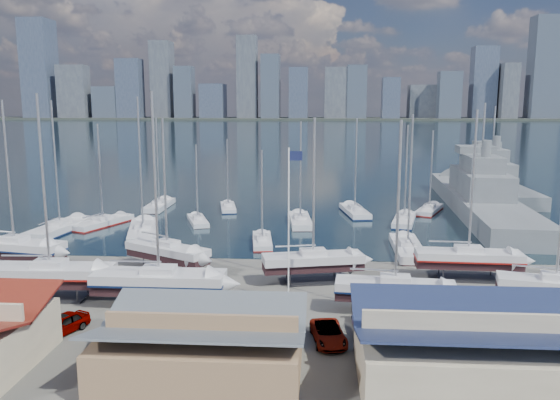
# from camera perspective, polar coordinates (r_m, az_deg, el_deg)

# --- Properties ---
(ground) EXTENTS (1400.00, 1400.00, 0.00)m
(ground) POSITION_cam_1_polar(r_m,az_deg,el_deg) (50.02, -4.24, -9.36)
(ground) COLOR #605E59
(ground) RESTS_ON ground
(water) EXTENTS (1400.00, 600.00, 0.40)m
(water) POSITION_cam_1_polar(r_m,az_deg,el_deg) (357.17, 2.89, 7.24)
(water) COLOR #1A2F3C
(water) RESTS_ON ground
(far_shore) EXTENTS (1400.00, 80.00, 2.20)m
(far_shore) POSITION_cam_1_polar(r_m,az_deg,el_deg) (616.94, 3.38, 8.47)
(far_shore) COLOR #2D332D
(far_shore) RESTS_ON ground
(skyline) EXTENTS (639.14, 43.80, 107.69)m
(skyline) POSITION_cam_1_polar(r_m,az_deg,el_deg) (611.07, 2.66, 12.03)
(skyline) COLOR #475166
(skyline) RESTS_ON far_shore
(shed_grey) EXTENTS (12.60, 8.40, 4.17)m
(shed_grey) POSITION_cam_1_polar(r_m,az_deg,el_deg) (34.60, -8.18, -14.68)
(shed_grey) COLOR #8C6B4C
(shed_grey) RESTS_ON ground
(shed_blue) EXTENTS (13.65, 9.45, 4.71)m
(shed_blue) POSITION_cam_1_polar(r_m,az_deg,el_deg) (34.98, 19.30, -14.38)
(shed_blue) COLOR #BFB293
(shed_blue) RESTS_ON ground
(sailboat_cradle_0) EXTENTS (10.92, 4.91, 16.97)m
(sailboat_cradle_0) POSITION_cam_1_polar(r_m,az_deg,el_deg) (61.91, -25.98, -4.53)
(sailboat_cradle_0) COLOR #2D2D33
(sailboat_cradle_0) RESTS_ON ground
(sailboat_cradle_1) EXTENTS (10.98, 3.53, 17.42)m
(sailboat_cradle_1) POSITION_cam_1_polar(r_m,az_deg,el_deg) (51.09, -22.87, -7.19)
(sailboat_cradle_1) COLOR #2D2D33
(sailboat_cradle_1) RESTS_ON ground
(sailboat_cradle_2) EXTENTS (9.41, 6.77, 15.25)m
(sailboat_cradle_2) POSITION_cam_1_polar(r_m,az_deg,el_deg) (55.85, -11.70, -5.29)
(sailboat_cradle_2) COLOR #2D2D33
(sailboat_cradle_2) RESTS_ON ground
(sailboat_cradle_3) EXTENTS (10.94, 3.08, 17.55)m
(sailboat_cradle_3) POSITION_cam_1_polar(r_m,az_deg,el_deg) (46.45, -12.51, -8.31)
(sailboat_cradle_3) COLOR #2D2D33
(sailboat_cradle_3) RESTS_ON ground
(sailboat_cradle_4) EXTENTS (9.74, 4.70, 15.38)m
(sailboat_cradle_4) POSITION_cam_1_polar(r_m,az_deg,el_deg) (51.47, 3.48, -6.40)
(sailboat_cradle_4) COLOR #2D2D33
(sailboat_cradle_4) RESTS_ON ground
(sailboat_cradle_5) EXTENTS (9.69, 3.53, 15.38)m
(sailboat_cradle_5) POSITION_cam_1_polar(r_m,az_deg,el_deg) (44.71, 11.92, -9.16)
(sailboat_cradle_5) COLOR #2D2D33
(sailboat_cradle_5) RESTS_ON ground
(sailboat_cradle_6) EXTENTS (10.04, 3.17, 16.06)m
(sailboat_cradle_6) POSITION_cam_1_polar(r_m,az_deg,el_deg) (55.19, 19.07, -5.78)
(sailboat_cradle_6) COLOR #2D2D33
(sailboat_cradle_6) RESTS_ON ground
(sailboat_cradle_7) EXTENTS (9.18, 4.40, 14.56)m
(sailboat_cradle_7) POSITION_cam_1_polar(r_m,az_deg,el_deg) (49.88, 26.84, -8.07)
(sailboat_cradle_7) COLOR #2D2D33
(sailboat_cradle_7) RESTS_ON ground
(sailboat_moored_0) EXTENTS (4.68, 12.22, 17.82)m
(sailboat_moored_0) POSITION_cam_1_polar(r_m,az_deg,el_deg) (77.28, -21.98, -2.90)
(sailboat_moored_0) COLOR black
(sailboat_moored_0) RESTS_ON water
(sailboat_moored_1) EXTENTS (6.17, 10.09, 14.61)m
(sailboat_moored_1) POSITION_cam_1_polar(r_m,az_deg,el_deg) (79.19, -18.00, -2.37)
(sailboat_moored_1) COLOR black
(sailboat_moored_1) RESTS_ON water
(sailboat_moored_2) EXTENTS (2.89, 10.04, 15.13)m
(sailboat_moored_2) POSITION_cam_1_polar(r_m,az_deg,el_deg) (90.09, -12.49, -0.66)
(sailboat_moored_2) COLOR black
(sailboat_moored_2) RESTS_ON water
(sailboat_moored_3) EXTENTS (6.60, 12.72, 18.31)m
(sailboat_moored_3) POSITION_cam_1_polar(r_m,az_deg,el_deg) (72.04, -14.08, -3.36)
(sailboat_moored_3) COLOR black
(sailboat_moored_3) RESTS_ON water
(sailboat_moored_4) EXTENTS (4.66, 7.95, 11.60)m
(sailboat_moored_4) POSITION_cam_1_polar(r_m,az_deg,el_deg) (77.66, -8.58, -2.21)
(sailboat_moored_4) COLOR black
(sailboat_moored_4) RESTS_ON water
(sailboat_moored_5) EXTENTS (3.78, 8.14, 11.74)m
(sailboat_moored_5) POSITION_cam_1_polar(r_m,az_deg,el_deg) (87.03, -5.44, -0.84)
(sailboat_moored_5) COLOR black
(sailboat_moored_5) RESTS_ON water
(sailboat_moored_6) EXTENTS (3.20, 8.13, 11.82)m
(sailboat_moored_6) POSITION_cam_1_polar(r_m,az_deg,el_deg) (65.58, -1.87, -4.37)
(sailboat_moored_6) COLOR black
(sailboat_moored_6) RESTS_ON water
(sailboat_moored_7) EXTENTS (3.79, 10.13, 14.95)m
(sailboat_moored_7) POSITION_cam_1_polar(r_m,az_deg,el_deg) (76.44, 2.13, -2.30)
(sailboat_moored_7) COLOR black
(sailboat_moored_7) RESTS_ON water
(sailboat_moored_8) EXTENTS (4.49, 10.48, 15.18)m
(sailboat_moored_8) POSITION_cam_1_polar(r_m,az_deg,el_deg) (83.86, 7.81, -1.30)
(sailboat_moored_8) COLOR black
(sailboat_moored_8) RESTS_ON water
(sailboat_moored_9) EXTENTS (3.23, 10.81, 16.23)m
(sailboat_moored_9) POSITION_cam_1_polar(r_m,az_deg,el_deg) (63.48, 13.17, -5.10)
(sailboat_moored_9) COLOR black
(sailboat_moored_9) RESTS_ON water
(sailboat_moored_10) EXTENTS (4.81, 10.00, 14.42)m
(sailboat_moored_10) POSITION_cam_1_polar(r_m,az_deg,el_deg) (78.82, 12.85, -2.18)
(sailboat_moored_10) COLOR black
(sailboat_moored_10) RESTS_ON water
(sailboat_moored_11) EXTENTS (5.87, 9.10, 13.25)m
(sailboat_moored_11) POSITION_cam_1_polar(r_m,az_deg,el_deg) (87.72, 15.34, -1.07)
(sailboat_moored_11) COLOR black
(sailboat_moored_11) RESTS_ON water
(naval_ship_east) EXTENTS (11.69, 51.30, 18.58)m
(naval_ship_east) POSITION_cam_1_polar(r_m,az_deg,el_deg) (91.09, 20.08, -0.05)
(naval_ship_east) COLOR slate
(naval_ship_east) RESTS_ON water
(naval_ship_west) EXTENTS (7.30, 41.49, 17.72)m
(naval_ship_west) POSITION_cam_1_polar(r_m,az_deg,el_deg) (112.57, 21.12, 1.68)
(naval_ship_west) COLOR slate
(naval_ship_west) RESTS_ON water
(car_a) EXTENTS (3.31, 4.60, 1.46)m
(car_a) POSITION_cam_1_polar(r_m,az_deg,el_deg) (43.75, -21.82, -11.94)
(car_a) COLOR gray
(car_a) RESTS_ON ground
(car_b) EXTENTS (4.52, 2.91, 1.41)m
(car_b) POSITION_cam_1_polar(r_m,az_deg,el_deg) (39.65, -10.51, -13.72)
(car_b) COLOR gray
(car_b) RESTS_ON ground
(car_c) EXTENTS (2.85, 4.93, 1.29)m
(car_c) POSITION_cam_1_polar(r_m,az_deg,el_deg) (39.61, 5.08, -13.70)
(car_c) COLOR gray
(car_c) RESTS_ON ground
(car_d) EXTENTS (2.02, 4.66, 1.33)m
(car_d) POSITION_cam_1_polar(r_m,az_deg,el_deg) (41.54, 8.95, -12.60)
(car_d) COLOR gray
(car_d) RESTS_ON ground
(flagpole) EXTENTS (1.15, 0.12, 13.09)m
(flagpole) POSITION_cam_1_polar(r_m,az_deg,el_deg) (44.81, 1.04, -1.51)
(flagpole) COLOR white
(flagpole) RESTS_ON ground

